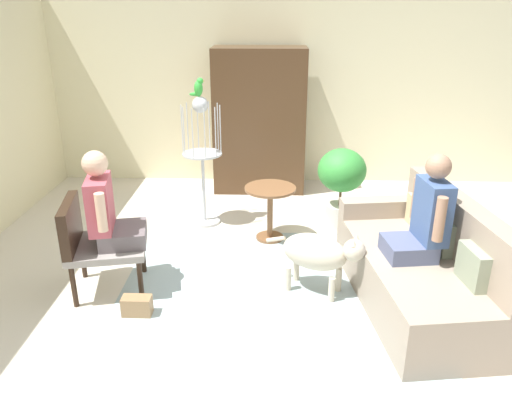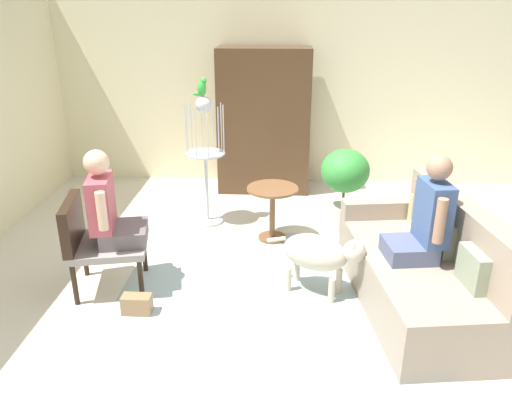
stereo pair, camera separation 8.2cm
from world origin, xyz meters
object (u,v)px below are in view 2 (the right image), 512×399
object	(u,v)px
round_end_table	(272,204)
handbag	(137,304)
dog	(318,253)
potted_plant	(345,178)
person_on_couch	(426,219)
bird_cage_stand	(205,156)
armchair	(93,237)
parrot	(202,87)
armoire_cabinet	(264,121)
couch	(422,270)
person_on_armchair	(108,207)

from	to	relation	value
round_end_table	handbag	world-z (taller)	round_end_table
dog	potted_plant	xyz separation A→B (m)	(0.36, 1.42, 0.20)
person_on_couch	bird_cage_stand	bearing A→B (deg)	140.76
potted_plant	armchair	bearing A→B (deg)	-147.76
person_on_couch	parrot	xyz separation A→B (m)	(-2.00, 1.62, 0.75)
round_end_table	handbag	distance (m)	1.83
armchair	bird_cage_stand	world-z (taller)	bird_cage_stand
armchair	armoire_cabinet	distance (m)	3.02
armoire_cabinet	handbag	distance (m)	3.28
person_on_couch	couch	bearing A→B (deg)	37.85
couch	armoire_cabinet	bearing A→B (deg)	117.27
bird_cage_stand	round_end_table	bearing A→B (deg)	-28.89
armchair	handbag	distance (m)	0.71
bird_cage_stand	person_on_couch	bearing A→B (deg)	-39.24
round_end_table	handbag	bearing A→B (deg)	-126.51
couch	round_end_table	bearing A→B (deg)	137.16
parrot	armoire_cabinet	world-z (taller)	armoire_cabinet
person_on_armchair	round_end_table	size ratio (longest dim) A/B	1.40
armchair	potted_plant	world-z (taller)	potted_plant
bird_cage_stand	potted_plant	size ratio (longest dim) A/B	1.61
handbag	person_on_couch	bearing A→B (deg)	5.93
person_on_couch	bird_cage_stand	world-z (taller)	bird_cage_stand
couch	bird_cage_stand	distance (m)	2.62
bird_cage_stand	person_on_armchair	bearing A→B (deg)	-112.62
person_on_armchair	dog	distance (m)	1.83
couch	person_on_couch	world-z (taller)	person_on_couch
person_on_armchair	potted_plant	world-z (taller)	person_on_armchair
armchair	armoire_cabinet	xyz separation A→B (m)	(1.36, 2.66, 0.44)
potted_plant	dog	bearing A→B (deg)	-104.39
person_on_armchair	bird_cage_stand	distance (m)	1.58
couch	parrot	size ratio (longest dim) A/B	9.85
armchair	person_on_couch	world-z (taller)	person_on_couch
person_on_armchair	handbag	distance (m)	0.85
potted_plant	round_end_table	bearing A→B (deg)	-154.18
couch	round_end_table	distance (m)	1.73
dog	parrot	xyz separation A→B (m)	(-1.19, 1.46, 1.16)
bird_cage_stand	parrot	bearing A→B (deg)	180.00
armchair	person_on_couch	size ratio (longest dim) A/B	0.99
person_on_couch	handbag	world-z (taller)	person_on_couch
person_on_armchair	armoire_cabinet	distance (m)	2.90
dog	bird_cage_stand	distance (m)	1.92
person_on_couch	round_end_table	world-z (taller)	person_on_couch
person_on_couch	person_on_armchair	world-z (taller)	person_on_couch
couch	potted_plant	xyz separation A→B (m)	(-0.48, 1.56, 0.26)
couch	dog	distance (m)	0.86
parrot	person_on_couch	bearing A→B (deg)	-39.10
potted_plant	handbag	bearing A→B (deg)	-135.47
parrot	armchair	bearing A→B (deg)	-116.65
armoire_cabinet	handbag	xyz separation A→B (m)	(-0.91, -3.03, -0.85)
bird_cage_stand	potted_plant	xyz separation A→B (m)	(1.54, -0.04, -0.21)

